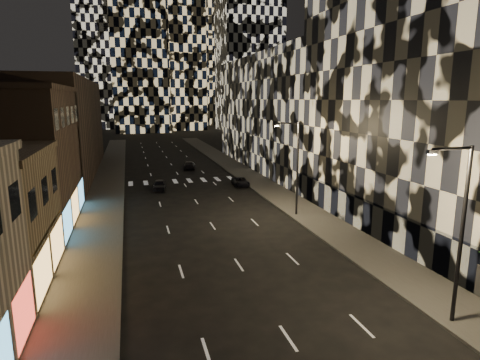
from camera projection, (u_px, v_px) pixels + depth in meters
sidewalk_left at (107, 184)px, 53.47m from camera, size 4.00×120.00×0.15m
sidewalk_right at (251, 177)px, 58.71m from camera, size 4.00×120.00×0.15m
curb_left at (124, 183)px, 54.02m from camera, size 0.20×120.00×0.15m
curb_right at (237, 177)px, 58.16m from camera, size 0.20×120.00×0.15m
retail_brown at (10, 161)px, 34.88m from camera, size 10.00×15.00×12.00m
retail_filler_left at (58, 128)px, 59.70m from camera, size 10.00×40.00×14.00m
midrise_right at (445, 102)px, 35.06m from camera, size 16.00×25.00×22.00m
midrise_base at (361, 213)px, 34.94m from camera, size 0.60×25.00×3.00m
midrise_filler_right at (296, 113)px, 66.15m from camera, size 16.00×40.00×18.00m
streetlight_near at (459, 224)px, 19.45m from camera, size 2.55×0.25×9.00m
streetlight_far at (295, 162)px, 38.34m from camera, size 2.55×0.25×9.00m
car_dark_midlane at (159, 185)px, 50.41m from camera, size 1.96×3.90×1.27m
car_dark_oncoming at (189, 165)px, 65.62m from camera, size 2.34×4.56×1.27m
car_dark_rightlane at (241, 182)px, 52.80m from camera, size 2.12×4.18×1.13m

